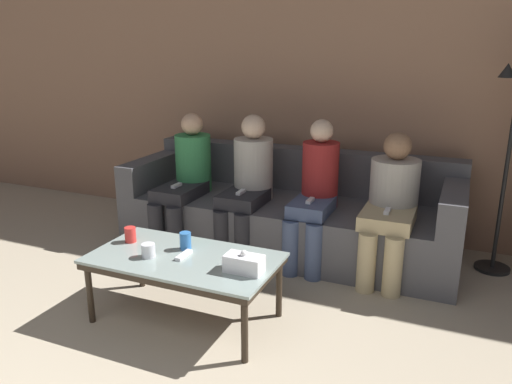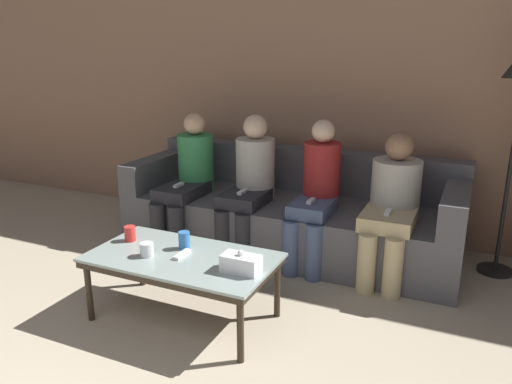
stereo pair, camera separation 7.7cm
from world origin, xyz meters
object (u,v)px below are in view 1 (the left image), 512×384
at_px(couch, 289,214).
at_px(seated_person_mid_left, 248,181).
at_px(cup_far_center, 148,250).
at_px(game_remote, 184,255).
at_px(cup_near_right, 185,241).
at_px(coffee_table, 184,263).
at_px(cup_near_left, 130,235).
at_px(seated_person_left_end, 186,176).
at_px(seated_person_right_end, 391,200).
at_px(tissue_box, 244,263).
at_px(seated_person_mid_right, 315,191).

distance_m(couch, seated_person_mid_left, 0.47).
bearing_deg(cup_far_center, game_remote, 24.83).
bearing_deg(seated_person_mid_left, cup_near_right, -87.79).
relative_size(cup_far_center, game_remote, 0.57).
xyz_separation_m(coffee_table, cup_far_center, (-0.19, -0.09, 0.08)).
height_order(couch, cup_near_right, couch).
distance_m(cup_near_left, seated_person_left_end, 1.11).
height_order(couch, coffee_table, couch).
bearing_deg(seated_person_right_end, cup_near_left, -143.74).
height_order(game_remote, seated_person_right_end, seated_person_right_end).
relative_size(cup_near_right, seated_person_right_end, 0.11).
xyz_separation_m(cup_near_right, seated_person_right_end, (1.10, 1.06, 0.10)).
height_order(couch, seated_person_left_end, seated_person_left_end).
xyz_separation_m(coffee_table, seated_person_left_end, (-0.66, 1.15, 0.20)).
relative_size(cup_far_center, tissue_box, 0.39).
bearing_deg(seated_person_left_end, tissue_box, -47.72).
bearing_deg(seated_person_mid_left, game_remote, -85.59).
height_order(tissue_box, seated_person_right_end, seated_person_right_end).
bearing_deg(cup_near_right, coffee_table, -64.76).
bearing_deg(seated_person_mid_left, seated_person_right_end, -0.36).
bearing_deg(seated_person_right_end, seated_person_mid_right, -179.40).
bearing_deg(seated_person_right_end, cup_near_right, -136.03).
bearing_deg(cup_far_center, seated_person_right_end, 45.25).
height_order(cup_near_right, seated_person_left_end, seated_person_left_end).
relative_size(cup_far_center, seated_person_left_end, 0.08).
bearing_deg(seated_person_mid_left, tissue_box, -67.10).
relative_size(couch, cup_far_center, 32.19).
distance_m(cup_near_left, seated_person_right_end, 1.86).
relative_size(cup_far_center, seated_person_mid_left, 0.08).
xyz_separation_m(coffee_table, seated_person_mid_left, (-0.09, 1.18, 0.22)).
relative_size(cup_near_right, seated_person_mid_right, 0.10).
relative_size(cup_near_right, seated_person_left_end, 0.10).
height_order(seated_person_left_end, seated_person_right_end, seated_person_left_end).
height_order(tissue_box, seated_person_mid_right, seated_person_mid_right).
bearing_deg(cup_near_left, seated_person_right_end, 36.26).
distance_m(couch, tissue_box, 1.46).
xyz_separation_m(cup_near_left, game_remote, (0.45, -0.07, -0.04)).
xyz_separation_m(tissue_box, seated_person_mid_right, (0.06, 1.21, 0.11)).
relative_size(coffee_table, seated_person_mid_right, 1.02).
height_order(cup_far_center, seated_person_right_end, seated_person_right_end).
bearing_deg(cup_near_right, seated_person_left_end, 120.41).
bearing_deg(couch, coffee_table, -98.04).
relative_size(seated_person_left_end, seated_person_mid_right, 0.99).
xyz_separation_m(cup_near_left, seated_person_left_end, (-0.22, 1.08, 0.11)).
relative_size(cup_near_left, tissue_box, 0.45).
distance_m(coffee_table, seated_person_mid_left, 1.20).
bearing_deg(coffee_table, seated_person_mid_right, 67.51).
height_order(cup_near_right, game_remote, cup_near_right).
relative_size(cup_near_right, seated_person_mid_left, 0.10).
distance_m(cup_far_center, seated_person_right_end, 1.78).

